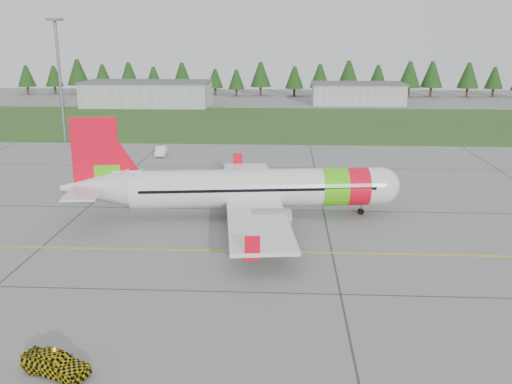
{
  "coord_description": "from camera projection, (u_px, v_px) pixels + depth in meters",
  "views": [
    {
      "loc": [
        5.98,
        -37.15,
        17.66
      ],
      "look_at": [
        3.23,
        14.71,
        3.39
      ],
      "focal_mm": 40.0,
      "sensor_mm": 36.0,
      "label": 1
    }
  ],
  "objects": [
    {
      "name": "floodlight_mast",
      "position": [
        60.0,
        83.0,
        95.58
      ],
      "size": [
        0.5,
        0.5,
        20.0
      ],
      "primitive_type": "cylinder",
      "color": "slate",
      "rests_on": "ground"
    },
    {
      "name": "service_van",
      "position": [
        161.0,
        142.0,
        86.34
      ],
      "size": [
        1.61,
        1.53,
        4.28
      ],
      "primitive_type": "imported",
      "rotation": [
        0.0,
        0.0,
        0.09
      ],
      "color": "white",
      "rests_on": "ground"
    },
    {
      "name": "grass_strip",
      "position": [
        258.0,
        123.0,
        119.7
      ],
      "size": [
        320.0,
        50.0,
        0.03
      ],
      "primitive_type": "cube",
      "color": "#30561E",
      "rests_on": "ground"
    },
    {
      "name": "taxi_guideline",
      "position": [
        214.0,
        251.0,
        48.45
      ],
      "size": [
        120.0,
        0.25,
        0.02
      ],
      "primitive_type": "cube",
      "color": "gold",
      "rests_on": "ground"
    },
    {
      "name": "follow_me_car",
      "position": [
        53.0,
        341.0,
        30.3
      ],
      "size": [
        1.85,
        1.99,
        4.0
      ],
      "primitive_type": "imported",
      "rotation": [
        0.0,
        0.0,
        1.2
      ],
      "color": "gold",
      "rests_on": "ground"
    },
    {
      "name": "hangar_west",
      "position": [
        147.0,
        94.0,
        147.41
      ],
      "size": [
        32.0,
        14.0,
        6.0
      ],
      "primitive_type": "cube",
      "color": "#A8A8A3",
      "rests_on": "ground"
    },
    {
      "name": "aircraft",
      "position": [
        249.0,
        188.0,
        56.81
      ],
      "size": [
        33.67,
        31.24,
        10.21
      ],
      "rotation": [
        0.0,
        0.0,
        0.12
      ],
      "color": "silver",
      "rests_on": "ground"
    },
    {
      "name": "hangar_east",
      "position": [
        358.0,
        94.0,
        152.41
      ],
      "size": [
        24.0,
        12.0,
        5.2
      ],
      "primitive_type": "cube",
      "color": "#A8A8A3",
      "rests_on": "ground"
    },
    {
      "name": "ground",
      "position": [
        200.0,
        291.0,
        40.75
      ],
      "size": [
        320.0,
        320.0,
        0.0
      ],
      "primitive_type": "plane",
      "color": "gray",
      "rests_on": "ground"
    },
    {
      "name": "treeline",
      "position": [
        267.0,
        79.0,
        172.31
      ],
      "size": [
        160.0,
        8.0,
        10.0
      ],
      "primitive_type": null,
      "color": "#1C3F14",
      "rests_on": "ground"
    }
  ]
}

